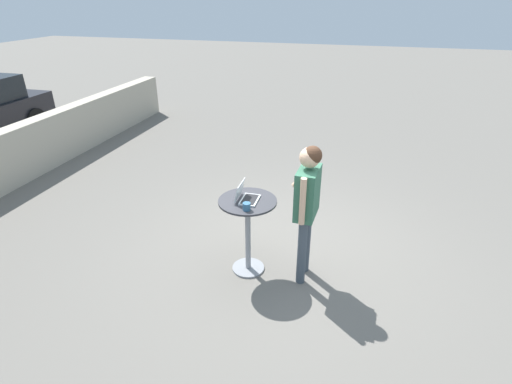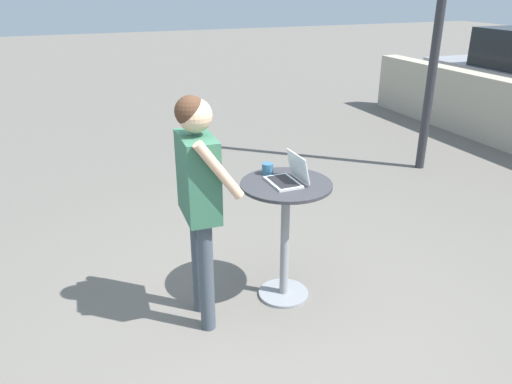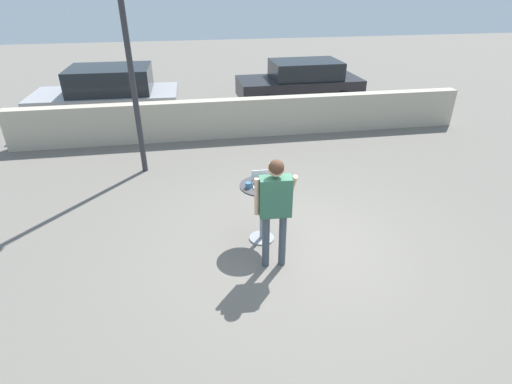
% 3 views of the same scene
% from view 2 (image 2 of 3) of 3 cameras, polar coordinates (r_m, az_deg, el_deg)
% --- Properties ---
extents(ground_plane, '(50.00, 50.00, 0.00)m').
position_cam_2_polar(ground_plane, '(3.85, 0.92, -16.76)').
color(ground_plane, slate).
extents(cafe_table, '(0.72, 0.72, 1.02)m').
position_cam_2_polar(cafe_table, '(3.98, 3.37, -3.25)').
color(cafe_table, gray).
rests_on(cafe_table, ground_plane).
extents(laptop, '(0.31, 0.26, 0.23)m').
position_cam_2_polar(laptop, '(3.84, 3.77, 1.82)').
color(laptop, silver).
rests_on(laptop, cafe_table).
extents(coffee_mug, '(0.12, 0.09, 0.09)m').
position_cam_2_polar(coffee_mug, '(4.01, 1.34, 2.67)').
color(coffee_mug, '#336084').
rests_on(coffee_mug, cafe_table).
extents(standing_person, '(0.61, 0.38, 1.77)m').
position_cam_2_polar(standing_person, '(3.53, -6.63, 0.99)').
color(standing_person, '#424C56').
rests_on(standing_person, ground_plane).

